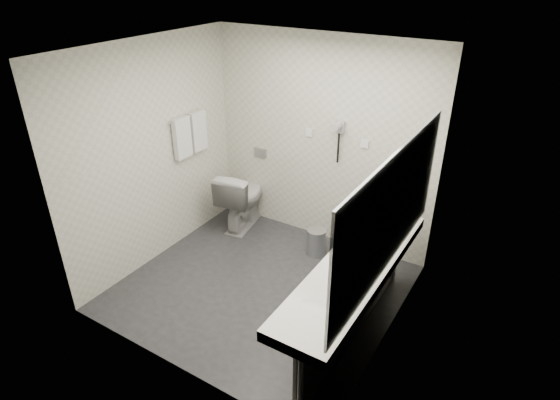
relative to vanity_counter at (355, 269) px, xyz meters
The scene contains 30 objects.
floor 1.39m from the vanity_counter, 169.92° to the left, with size 2.80×2.80×0.00m, color #25262A.
ceiling 2.05m from the vanity_counter, 169.92° to the left, with size 2.80×2.80×0.00m, color silver.
wall_back 1.93m from the vanity_counter, 126.87° to the left, with size 2.80×2.80×0.00m, color beige.
wall_front 1.64m from the vanity_counter, 135.64° to the right, with size 2.80×2.80×0.00m, color beige.
wall_left 2.57m from the vanity_counter, behind, with size 2.60×2.60×0.00m, color beige.
wall_right 0.56m from the vanity_counter, 36.03° to the left, with size 2.60×2.60×0.00m, color beige.
vanity_counter is the anchor object (origin of this frame).
vanity_panel 0.43m from the vanity_counter, ahead, with size 0.03×2.15×0.75m, color gray.
vanity_post_near 1.12m from the vanity_counter, 86.97° to the right, with size 0.06×0.06×0.75m, color silver.
vanity_post_far 1.12m from the vanity_counter, 86.97° to the left, with size 0.06×0.06×0.75m, color silver.
mirror 0.70m from the vanity_counter, ahead, with size 0.02×2.20×1.05m, color #B2BCC6.
basin_near 0.65m from the vanity_counter, 90.00° to the right, with size 0.40×0.31×0.05m, color silver.
basin_far 0.65m from the vanity_counter, 90.00° to the left, with size 0.40×0.31×0.05m, color silver.
faucet_near 0.69m from the vanity_counter, 73.30° to the right, with size 0.04×0.04×0.15m, color silver.
faucet_far 0.69m from the vanity_counter, 73.30° to the left, with size 0.04×0.04×0.15m, color silver.
soap_bottle_a 0.18m from the vanity_counter, ahead, with size 0.05×0.05×0.11m, color beige.
soap_bottle_b 0.13m from the vanity_counter, 43.78° to the left, with size 0.08×0.08×0.10m, color beige.
glass_left 0.26m from the vanity_counter, 58.42° to the left, with size 0.07×0.07×0.12m, color silver.
toilet 2.41m from the vanity_counter, 150.42° to the left, with size 0.45×0.79×0.80m, color silver.
flush_plate 2.48m from the vanity_counter, 143.06° to the left, with size 0.18×0.02×0.12m, color #B2B5BA.
pedal_bin 1.56m from the vanity_counter, 130.26° to the left, with size 0.23×0.23×0.32m, color #B2B5BA.
bin_lid 1.50m from the vanity_counter, 130.26° to the left, with size 0.23×0.23×0.01m, color #B2B5BA.
towel_rail 2.69m from the vanity_counter, 163.14° to the left, with size 0.02×0.02×0.62m, color silver.
towel_near 2.59m from the vanity_counter, 166.10° to the left, with size 0.07×0.24×0.48m, color silver.
towel_far 2.67m from the vanity_counter, 160.15° to the left, with size 0.07×0.24×0.48m, color silver.
dryer_cradle 1.85m from the vanity_counter, 120.76° to the left, with size 0.10×0.04×0.14m, color #959499.
dryer_barrel 1.81m from the vanity_counter, 122.01° to the left, with size 0.08×0.08×0.14m, color #959499.
dryer_cord 1.76m from the vanity_counter, 121.02° to the left, with size 0.02×0.02×0.35m, color black.
switch_plate_a 2.04m from the vanity_counter, 130.59° to the left, with size 0.09×0.02×0.09m, color silver.
switch_plate_b 1.69m from the vanity_counter, 111.13° to the left, with size 0.09×0.02×0.09m, color silver.
Camera 1 is at (2.29, -3.31, 3.21)m, focal length 29.80 mm.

